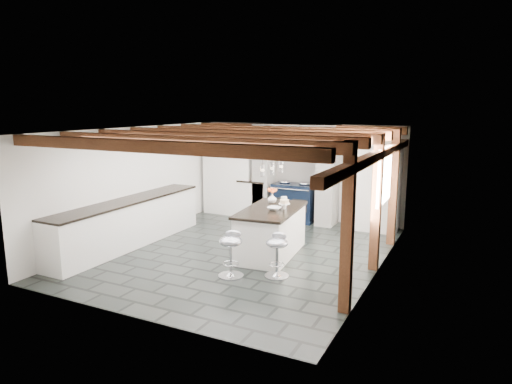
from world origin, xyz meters
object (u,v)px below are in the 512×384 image
at_px(bar_stool_near, 277,250).
at_px(bar_stool_far, 231,249).
at_px(range_cooker, 294,202).
at_px(kitchen_island, 271,231).

relative_size(bar_stool_near, bar_stool_far, 0.96).
bearing_deg(range_cooker, bar_stool_far, -83.74).
xyz_separation_m(kitchen_island, bar_stool_near, (0.55, -0.98, 0.01)).
xyz_separation_m(range_cooker, bar_stool_near, (1.10, -3.53, -0.01)).
bearing_deg(range_cooker, bar_stool_near, -72.75).
bearing_deg(kitchen_island, range_cooker, 96.45).
xyz_separation_m(bar_stool_near, bar_stool_far, (-0.67, -0.32, 0.02)).
bearing_deg(bar_stool_far, bar_stool_near, 1.33).
bearing_deg(bar_stool_near, kitchen_island, 115.78).
relative_size(range_cooker, bar_stool_far, 1.31).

